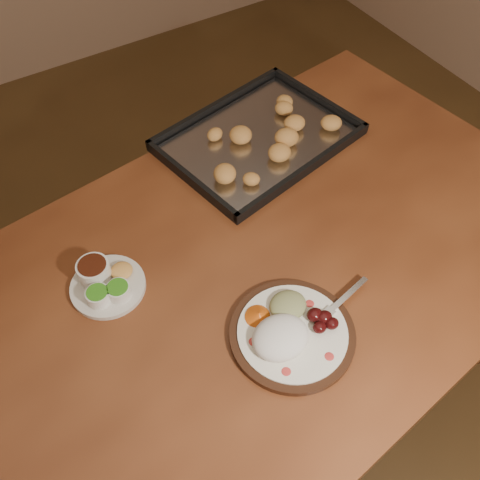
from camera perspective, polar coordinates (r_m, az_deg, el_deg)
ground at (r=1.86m, az=-3.99°, el=-14.94°), size 4.00×4.00×0.00m
dining_table at (r=1.26m, az=1.97°, el=-4.84°), size 1.61×1.09×0.75m
dinner_plate at (r=1.07m, az=5.26°, el=-9.67°), size 0.33×0.25×0.06m
condiment_saucer at (r=1.16m, az=-14.23°, el=-4.40°), size 0.16×0.16×0.05m
baking_tray at (r=1.44m, az=2.00°, el=10.90°), size 0.54×0.44×0.05m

